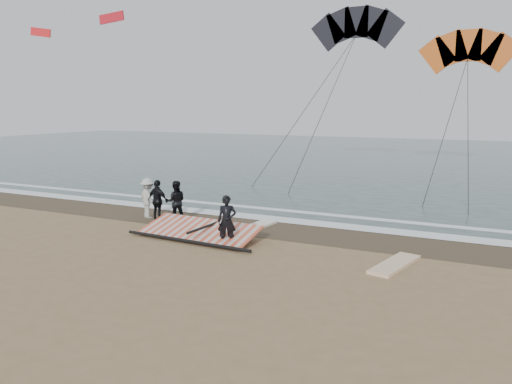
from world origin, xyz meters
TOP-DOWN VIEW (x-y plane):
  - ground at (0.00, 0.00)m, footprint 120.00×120.00m
  - sea at (0.00, 33.00)m, footprint 120.00×54.00m
  - wet_sand at (0.00, 4.50)m, footprint 120.00×2.80m
  - foam_near at (0.00, 5.90)m, footprint 120.00×0.90m
  - foam_far at (0.00, 7.60)m, footprint 120.00×0.45m
  - man_main at (-1.33, 1.75)m, footprint 0.71×0.61m
  - board_white at (3.90, 2.02)m, footprint 1.13×2.36m
  - board_cream at (-1.56, 4.25)m, footprint 0.88×2.36m
  - trio_cluster at (-5.54, 3.88)m, footprint 2.49×1.07m
  - sail_rig at (-2.71, 2.29)m, footprint 4.87×2.10m
  - kite_red at (4.17, 23.89)m, footprint 6.75×7.12m
  - kite_dark at (-2.72, 22.10)m, footprint 6.92×5.44m
  - distant_kites at (-34.65, 29.00)m, footprint 15.10×2.12m

SIDE VIEW (x-z plane):
  - ground at x=0.00m, z-range 0.00..0.00m
  - wet_sand at x=0.00m, z-range 0.00..0.01m
  - sea at x=0.00m, z-range 0.00..0.02m
  - foam_near at x=0.00m, z-range 0.02..0.03m
  - foam_far at x=0.00m, z-range 0.02..0.03m
  - board_white at x=3.90m, z-range 0.00..0.09m
  - board_cream at x=-1.56m, z-range 0.00..0.10m
  - sail_rig at x=-2.71m, z-range -0.06..0.46m
  - trio_cluster at x=-5.54m, z-range -0.01..1.62m
  - man_main at x=-1.33m, z-range 0.00..1.65m
  - kite_red at x=4.17m, z-range -0.20..15.71m
  - kite_dark at x=-2.72m, z-range 2.38..16.38m
  - distant_kites at x=-34.65m, z-range 11.99..13.61m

